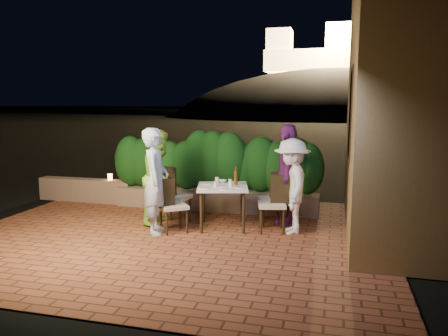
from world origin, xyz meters
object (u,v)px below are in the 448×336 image
(bowl, at_px, (221,181))
(beer_bottle, at_px, (236,176))
(chair_left_front, at_px, (174,205))
(diner_white, at_px, (292,186))
(chair_right_front, at_px, (272,203))
(chair_right_back, at_px, (271,198))
(dining_table, at_px, (223,207))
(chair_left_back, at_px, (175,196))
(diner_green, at_px, (161,177))
(diner_purple, at_px, (288,175))
(parapet_lamp, at_px, (110,177))
(diner_blue, at_px, (156,181))

(bowl, bearing_deg, beer_bottle, -30.08)
(chair_left_front, xyz_separation_m, diner_white, (1.94, 0.45, 0.34))
(chair_right_front, height_order, chair_right_back, chair_right_front)
(dining_table, bearing_deg, beer_bottle, 32.17)
(diner_white, bearing_deg, chair_left_back, -100.28)
(diner_green, height_order, diner_purple, diner_purple)
(dining_table, xyz_separation_m, chair_right_back, (0.79, 0.47, 0.10))
(beer_bottle, height_order, diner_purple, diner_purple)
(bowl, xyz_separation_m, parapet_lamp, (-2.77, 0.94, -0.20))
(diner_white, bearing_deg, bowl, -113.70)
(diner_white, bearing_deg, chair_right_front, -97.40)
(chair_right_front, bearing_deg, chair_left_back, -13.10)
(chair_right_back, xyz_separation_m, diner_blue, (-1.79, -1.04, 0.41))
(bowl, bearing_deg, diner_green, -164.49)
(parapet_lamp, bearing_deg, diner_blue, -44.25)
(chair_left_front, distance_m, diner_blue, 0.52)
(chair_right_front, distance_m, diner_blue, 1.99)
(beer_bottle, height_order, diner_white, diner_white)
(bowl, xyz_separation_m, diner_green, (-1.06, -0.29, 0.08))
(bowl, relative_size, chair_right_front, 0.19)
(dining_table, bearing_deg, diner_green, 179.18)
(chair_right_back, relative_size, parapet_lamp, 6.81)
(diner_white, bearing_deg, diner_purple, -177.80)
(diner_blue, relative_size, diner_purple, 0.98)
(chair_right_front, xyz_separation_m, diner_green, (-2.03, 0.02, 0.36))
(dining_table, relative_size, chair_right_back, 0.90)
(chair_left_front, bearing_deg, parapet_lamp, 103.69)
(dining_table, bearing_deg, bowl, 108.53)
(chair_left_front, height_order, chair_right_front, chair_right_front)
(chair_left_back, xyz_separation_m, diner_blue, (-0.12, -0.57, 0.37))
(diner_blue, relative_size, diner_white, 1.11)
(chair_right_back, height_order, diner_purple, diner_purple)
(diner_green, bearing_deg, chair_right_back, -68.69)
(beer_bottle, relative_size, diner_white, 0.21)
(bowl, relative_size, parapet_lamp, 1.31)
(diner_white, bearing_deg, dining_table, -100.18)
(chair_right_back, xyz_separation_m, diner_white, (0.41, -0.45, 0.32))
(beer_bottle, bearing_deg, diner_blue, -149.73)
(beer_bottle, bearing_deg, chair_right_back, 30.38)
(bowl, xyz_separation_m, diner_purple, (1.18, 0.22, 0.14))
(chair_right_front, distance_m, diner_purple, 0.71)
(chair_right_front, xyz_separation_m, diner_blue, (-1.87, -0.57, 0.40))
(dining_table, distance_m, chair_left_front, 0.87)
(bowl, height_order, chair_right_back, chair_right_back)
(chair_left_front, bearing_deg, dining_table, -7.32)
(diner_green, xyz_separation_m, diner_purple, (2.24, 0.51, 0.05))
(chair_left_back, xyz_separation_m, diner_white, (2.08, 0.02, 0.28))
(chair_left_back, xyz_separation_m, chair_right_back, (1.67, 0.48, -0.05))
(beer_bottle, bearing_deg, diner_purple, 24.47)
(chair_left_back, height_order, diner_green, diner_green)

